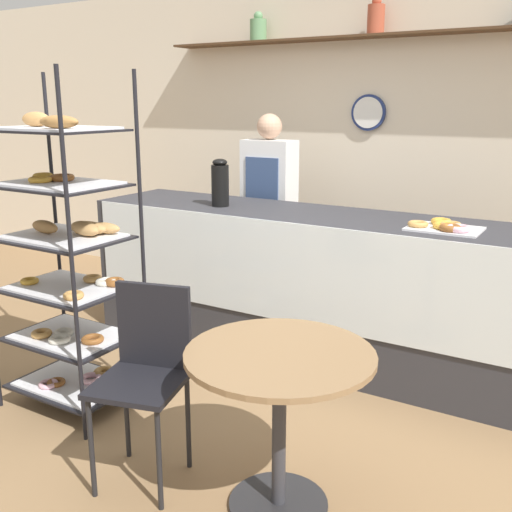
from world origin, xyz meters
The scene contains 9 objects.
ground_plane centered at (0.00, 0.00, 0.00)m, with size 14.00×14.00×0.00m, color olive.
back_wall centered at (0.00, 2.24, 1.37)m, with size 10.00×0.30×2.70m.
display_counter centered at (0.00, 1.01, 0.50)m, with size 3.13×0.72×1.00m.
pastry_rack centered at (-0.81, -0.31, 0.88)m, with size 0.71×0.53×1.87m.
person_worker centered at (-0.61, 1.57, 0.88)m, with size 0.41×0.23×1.62m.
cafe_table centered at (0.64, -0.52, 0.55)m, with size 0.79×0.79×0.72m.
cafe_chair centered at (-0.01, -0.60, 0.56)m, with size 0.47×0.47×0.90m.
coffee_carafe centered at (-0.64, 0.93, 1.16)m, with size 0.12×0.12×0.33m.
donut_tray_counter centered at (0.92, 0.92, 1.02)m, with size 0.40×0.30×0.05m.
Camera 1 is at (1.72, -2.50, 1.71)m, focal length 42.00 mm.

